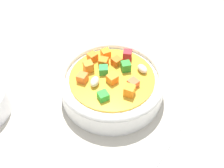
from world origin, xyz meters
TOP-DOWN VIEW (x-y plane):
  - ground_plane at (0.00, 0.00)cm, footprint 140.00×140.00cm
  - soup_bowl_main at (0.01, -0.02)cm, footprint 18.82×18.82cm
  - spoon at (-11.60, 7.39)cm, footprint 14.08×17.03cm

SIDE VIEW (x-z plane):
  - ground_plane at x=0.00cm, z-range -2.00..0.00cm
  - spoon at x=-11.60cm, z-range -0.04..0.91cm
  - soup_bowl_main at x=0.01cm, z-range -0.41..5.82cm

